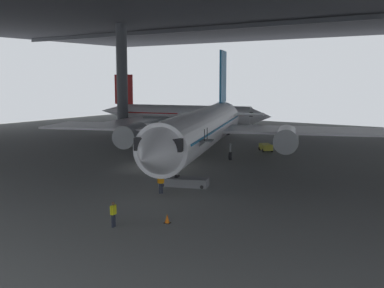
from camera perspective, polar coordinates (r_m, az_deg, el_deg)
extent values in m
plane|color=slate|center=(48.80, -4.12, -2.74)|extent=(110.00, 110.00, 0.00)
cylinder|color=#4C4F54|center=(77.68, -8.36, 7.62)|extent=(1.75, 1.75, 17.54)
cube|color=#38383D|center=(60.12, 4.14, 16.61)|extent=(121.00, 99.00, 1.20)
cube|color=#4C4F54|center=(74.63, 10.63, 14.01)|extent=(115.50, 0.50, 0.70)
cylinder|color=white|center=(49.90, 1.12, 1.79)|extent=(15.29, 30.44, 4.17)
cone|color=white|center=(33.14, -4.76, -1.32)|extent=(5.64, 6.15, 4.09)
cube|color=black|center=(35.56, -3.53, 0.17)|extent=(4.37, 4.02, 0.92)
cone|color=white|center=(66.97, 4.03, 3.67)|extent=(5.75, 7.51, 3.54)
cube|color=#1972B2|center=(64.19, 3.73, 8.03)|extent=(1.89, 4.32, 6.82)
cube|color=white|center=(62.86, 6.17, 3.56)|extent=(6.19, 5.12, 0.16)
cube|color=white|center=(63.75, 0.93, 3.67)|extent=(6.19, 5.12, 0.16)
cube|color=white|center=(54.02, 13.49, 1.59)|extent=(19.00, 13.45, 0.24)
cylinder|color=#9EA3A8|center=(51.85, 11.20, 0.59)|extent=(4.39, 5.99, 2.59)
cube|color=white|center=(57.75, -8.47, 2.11)|extent=(19.00, 13.45, 0.24)
cylinder|color=#9EA3A8|center=(55.00, -7.26, 1.09)|extent=(4.39, 5.99, 2.59)
cube|color=#1972B2|center=(49.87, 1.12, 2.14)|extent=(14.53, 28.36, 0.16)
cylinder|color=#9EA3A8|center=(40.20, -1.79, -3.20)|extent=(0.20, 0.20, 1.15)
cylinder|color=black|center=(40.36, -1.79, -4.31)|extent=(0.61, 0.95, 0.90)
cylinder|color=#9EA3A8|center=(52.74, 4.61, -0.58)|extent=(0.20, 0.20, 1.15)
cylinder|color=black|center=(52.86, 4.60, -1.43)|extent=(0.61, 0.95, 0.90)
cylinder|color=#9EA3A8|center=(53.72, -1.07, -0.40)|extent=(0.20, 0.20, 1.15)
cylinder|color=black|center=(53.84, -1.07, -1.24)|extent=(0.61, 0.95, 0.90)
cube|color=slate|center=(40.05, -0.97, -4.55)|extent=(4.34, 2.89, 0.70)
cube|color=slate|center=(39.68, -0.98, -1.81)|extent=(3.99, 2.60, 3.28)
cube|color=slate|center=(39.06, 1.66, 0.41)|extent=(1.50, 1.61, 0.12)
cylinder|color=black|center=(39.59, 1.82, 1.23)|extent=(0.06, 0.06, 1.00)
cylinder|color=black|center=(38.41, 1.50, 1.03)|extent=(0.06, 0.06, 1.00)
cylinder|color=black|center=(40.42, 1.57, -4.73)|extent=(0.32, 0.22, 0.30)
cylinder|color=black|center=(39.08, 1.18, -5.17)|extent=(0.32, 0.22, 0.30)
cylinder|color=black|center=(41.16, -3.01, -4.51)|extent=(0.32, 0.22, 0.30)
cylinder|color=black|center=(39.84, -3.54, -4.93)|extent=(0.32, 0.22, 0.30)
cylinder|color=#232838|center=(29.56, -9.48, -9.08)|extent=(0.14, 0.14, 0.79)
cylinder|color=#232838|center=(29.70, -9.26, -9.00)|extent=(0.14, 0.14, 0.79)
cube|color=yellow|center=(29.44, -9.40, -7.79)|extent=(0.25, 0.38, 0.56)
cylinder|color=yellow|center=(29.26, -9.68, -7.84)|extent=(0.09, 0.09, 0.53)
cylinder|color=yellow|center=(29.61, -9.13, -7.64)|extent=(0.09, 0.09, 0.53)
sphere|color=brown|center=(29.34, -9.42, -7.05)|extent=(0.21, 0.21, 0.21)
cylinder|color=#232838|center=(37.53, -3.87, -5.33)|extent=(0.14, 0.14, 0.81)
cylinder|color=#232838|center=(37.57, -3.61, -5.31)|extent=(0.14, 0.14, 0.81)
cube|color=orange|center=(37.40, -3.75, -4.29)|extent=(0.39, 0.42, 0.57)
cylinder|color=orange|center=(37.33, -4.09, -4.27)|extent=(0.09, 0.09, 0.54)
cylinder|color=orange|center=(37.45, -3.41, -4.23)|extent=(0.09, 0.09, 0.54)
sphere|color=beige|center=(37.31, -3.76, -3.68)|extent=(0.22, 0.22, 0.22)
cylinder|color=white|center=(78.00, -1.08, 3.55)|extent=(22.70, 8.51, 3.04)
cone|color=white|center=(74.47, 8.11, 3.27)|extent=(4.27, 3.78, 2.98)
cube|color=black|center=(74.85, 6.67, 3.61)|extent=(2.70, 3.03, 0.67)
cone|color=white|center=(83.32, -9.29, 3.93)|extent=(5.35, 3.70, 2.58)
cube|color=red|center=(82.24, -8.17, 6.49)|extent=(3.27, 1.05, 4.97)
cube|color=white|center=(83.91, -6.94, 4.11)|extent=(3.36, 4.36, 0.16)
cube|color=white|center=(80.13, -8.30, 3.91)|extent=(3.36, 4.36, 0.16)
cube|color=white|center=(86.67, -1.50, 3.78)|extent=(8.47, 13.67, 0.24)
cylinder|color=#9EA3A8|center=(84.70, -0.83, 3.32)|extent=(4.29, 2.80, 1.88)
cube|color=white|center=(72.25, -6.02, 2.93)|extent=(8.47, 13.67, 0.24)
cylinder|color=#9EA3A8|center=(72.99, -4.33, 2.58)|extent=(4.29, 2.80, 1.88)
cube|color=red|center=(77.99, -1.08, 3.72)|extent=(21.11, 8.16, 0.16)
cylinder|color=#9EA3A8|center=(75.82, 4.31, 1.99)|extent=(0.20, 0.20, 1.15)
cylinder|color=black|center=(75.91, 4.30, 1.39)|extent=(0.95, 0.51, 0.90)
cylinder|color=#9EA3A8|center=(80.93, -2.01, 2.37)|extent=(0.20, 0.20, 1.15)
cylinder|color=black|center=(81.01, -2.00, 1.81)|extent=(0.95, 0.51, 0.90)
cylinder|color=#9EA3A8|center=(77.02, -3.17, 2.09)|extent=(0.20, 0.20, 1.15)
cylinder|color=black|center=(77.11, -3.17, 1.50)|extent=(0.95, 0.51, 0.90)
cube|color=black|center=(30.12, -2.98, -9.41)|extent=(0.36, 0.36, 0.04)
cone|color=orange|center=(30.03, -2.99, -8.86)|extent=(0.30, 0.30, 0.56)
cube|color=yellow|center=(59.68, 8.82, -0.34)|extent=(2.36, 2.44, 0.70)
cylinder|color=black|center=(59.13, 9.54, -0.76)|extent=(0.43, 0.45, 0.44)
cylinder|color=black|center=(58.81, 8.52, -0.78)|extent=(0.43, 0.45, 0.44)
cylinder|color=black|center=(60.64, 9.10, -0.53)|extent=(0.43, 0.45, 0.44)
cylinder|color=black|center=(60.33, 8.10, -0.56)|extent=(0.43, 0.45, 0.44)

